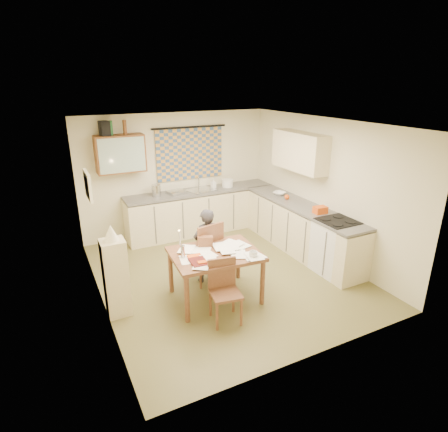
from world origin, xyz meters
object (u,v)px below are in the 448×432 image
shelf_stand (116,278)px  person (206,246)px  chair_far (204,262)px  counter_back (203,211)px  dining_table (215,275)px  stove (335,247)px  counter_right (300,229)px

shelf_stand → person: bearing=11.4°
chair_far → shelf_stand: 1.50m
counter_back → shelf_stand: shelf_stand is taller
shelf_stand → dining_table: bearing=-10.0°
dining_table → person: (0.10, 0.54, 0.24)m
person → shelf_stand: 1.51m
stove → dining_table: (-2.16, 0.16, -0.09)m
chair_far → person: bearing=151.4°
stove → chair_far: 2.21m
counter_right → chair_far: chair_far is taller
counter_back → counter_right: same height
counter_back → dining_table: 2.69m
counter_right → dining_table: bearing=-160.2°
chair_far → person: person is taller
counter_back → person: (-0.82, -1.99, 0.16)m
dining_table → chair_far: bearing=87.2°
counter_back → shelf_stand: 3.24m
dining_table → person: bearing=83.6°
chair_far → shelf_stand: bearing=0.8°
dining_table → shelf_stand: shelf_stand is taller
shelf_stand → chair_far: bearing=12.0°
stove → shelf_stand: bearing=173.5°
stove → person: size_ratio=0.76×
stove → counter_right: bearing=90.0°
counter_right → stove: size_ratio=3.16×
stove → person: 2.18m
stove → shelf_stand: (-3.54, 0.40, 0.09)m
chair_far → shelf_stand: shelf_stand is taller
counter_back → person: bearing=-112.3°
dining_table → shelf_stand: (-1.38, 0.24, 0.18)m
dining_table → shelf_stand: 1.42m
counter_back → person: 2.15m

